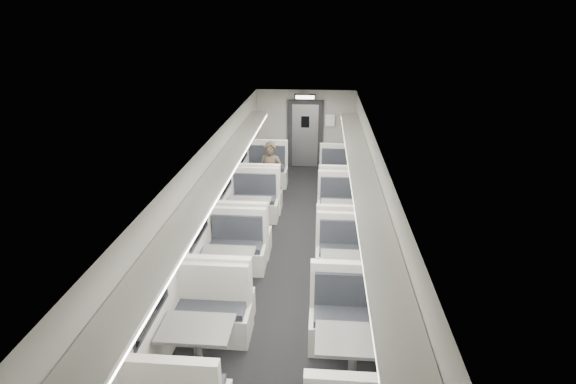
% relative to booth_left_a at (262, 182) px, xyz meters
% --- Properties ---
extents(room, '(3.24, 12.24, 2.64)m').
position_rel_booth_left_a_xyz_m(room, '(1.00, -3.30, 0.78)').
color(room, black).
rests_on(room, ground).
extents(booth_left_a, '(1.16, 2.36, 1.26)m').
position_rel_booth_left_a_xyz_m(booth_left_a, '(0.00, 0.00, 0.00)').
color(booth_left_a, beige).
rests_on(booth_left_a, room).
extents(booth_left_b, '(1.11, 2.26, 1.21)m').
position_rel_booth_left_a_xyz_m(booth_left_b, '(0.00, -2.19, -0.02)').
color(booth_left_b, beige).
rests_on(booth_left_b, room).
extents(booth_left_c, '(1.07, 2.18, 1.17)m').
position_rel_booth_left_a_xyz_m(booth_left_c, '(0.00, -4.41, -0.03)').
color(booth_left_c, beige).
rests_on(booth_left_c, room).
extents(booth_left_d, '(1.12, 2.27, 1.21)m').
position_rel_booth_left_a_xyz_m(booth_left_d, '(0.00, -6.36, -0.02)').
color(booth_left_d, beige).
rests_on(booth_left_d, room).
extents(booth_right_a, '(1.05, 2.13, 1.14)m').
position_rel_booth_left_a_xyz_m(booth_right_a, '(2.00, 0.31, -0.04)').
color(booth_right_a, beige).
rests_on(booth_right_a, room).
extents(booth_right_b, '(1.07, 2.17, 1.16)m').
position_rel_booth_left_a_xyz_m(booth_right_b, '(2.00, -2.13, -0.03)').
color(booth_right_b, beige).
rests_on(booth_right_b, room).
extents(booth_right_c, '(1.04, 2.10, 1.12)m').
position_rel_booth_left_a_xyz_m(booth_right_c, '(2.00, -4.35, -0.05)').
color(booth_right_c, beige).
rests_on(booth_right_c, room).
extents(booth_right_d, '(1.15, 2.33, 1.25)m').
position_rel_booth_left_a_xyz_m(booth_right_d, '(2.00, -6.44, -0.01)').
color(booth_right_d, beige).
rests_on(booth_right_d, room).
extents(passenger, '(0.70, 0.54, 1.70)m').
position_rel_booth_left_a_xyz_m(passenger, '(0.31, -0.75, 0.43)').
color(passenger, black).
rests_on(passenger, room).
extents(window_a, '(0.02, 1.18, 0.84)m').
position_rel_booth_left_a_xyz_m(window_a, '(-0.49, 0.10, 0.93)').
color(window_a, black).
rests_on(window_a, room).
extents(window_b, '(0.02, 1.18, 0.84)m').
position_rel_booth_left_a_xyz_m(window_b, '(-0.49, -2.10, 0.93)').
color(window_b, black).
rests_on(window_b, room).
extents(window_c, '(0.02, 1.18, 0.84)m').
position_rel_booth_left_a_xyz_m(window_c, '(-0.49, -4.30, 0.93)').
color(window_c, black).
rests_on(window_c, room).
extents(window_d, '(0.02, 1.18, 0.84)m').
position_rel_booth_left_a_xyz_m(window_d, '(-0.49, -6.50, 0.93)').
color(window_d, black).
rests_on(window_d, room).
extents(luggage_rack_left, '(0.46, 10.40, 0.09)m').
position_rel_booth_left_a_xyz_m(luggage_rack_left, '(-0.24, -3.60, 1.49)').
color(luggage_rack_left, beige).
rests_on(luggage_rack_left, room).
extents(luggage_rack_right, '(0.46, 10.40, 0.09)m').
position_rel_booth_left_a_xyz_m(luggage_rack_right, '(2.24, -3.60, 1.49)').
color(luggage_rack_right, beige).
rests_on(luggage_rack_right, room).
extents(vestibule_door, '(1.10, 0.13, 2.10)m').
position_rel_booth_left_a_xyz_m(vestibule_door, '(1.00, 2.63, 0.62)').
color(vestibule_door, black).
rests_on(vestibule_door, room).
extents(exit_sign, '(0.62, 0.12, 0.16)m').
position_rel_booth_left_a_xyz_m(exit_sign, '(1.00, 2.15, 1.86)').
color(exit_sign, black).
rests_on(exit_sign, room).
extents(wall_notice, '(0.32, 0.02, 0.40)m').
position_rel_booth_left_a_xyz_m(wall_notice, '(1.75, 2.62, 1.08)').
color(wall_notice, white).
rests_on(wall_notice, room).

